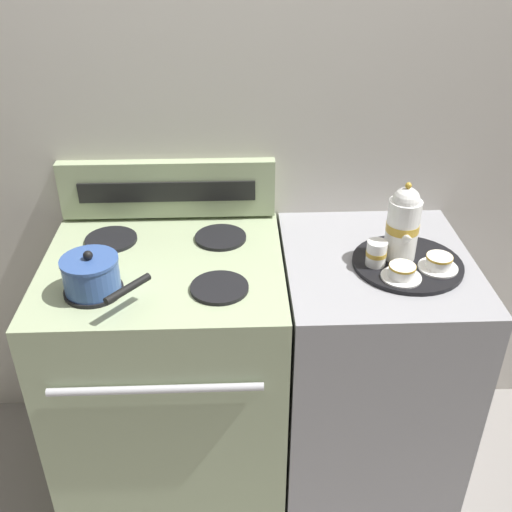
{
  "coord_description": "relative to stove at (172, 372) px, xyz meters",
  "views": [
    {
      "loc": [
        -0.07,
        -1.63,
        1.93
      ],
      "look_at": [
        -0.01,
        -0.1,
        1.0
      ],
      "focal_mm": 42.0,
      "sensor_mm": 36.0,
      "label": 1
    }
  ],
  "objects": [
    {
      "name": "wall_back",
      "position": [
        0.31,
        0.36,
        0.64
      ],
      "size": [
        6.0,
        0.05,
        2.2
      ],
      "color": "beige",
      "rests_on": "ground"
    },
    {
      "name": "teacup_right",
      "position": [
        0.73,
        -0.13,
        0.49
      ],
      "size": [
        0.12,
        0.12,
        0.04
      ],
      "color": "white",
      "rests_on": "serving_tray"
    },
    {
      "name": "creamer_jug",
      "position": [
        0.67,
        -0.05,
        0.51
      ],
      "size": [
        0.06,
        0.06,
        0.08
      ],
      "color": "white",
      "rests_on": "serving_tray"
    },
    {
      "name": "stove",
      "position": [
        0.0,
        0.0,
        0.0
      ],
      "size": [
        0.77,
        0.7,
        0.93
      ],
      "color": "#9EAD84",
      "rests_on": "ground"
    },
    {
      "name": "ground_plane",
      "position": [
        0.31,
        0.0,
        -0.46
      ],
      "size": [
        6.0,
        6.0,
        0.0
      ],
      "primitive_type": "plane",
      "color": "gray"
    },
    {
      "name": "teacup_left",
      "position": [
        0.86,
        -0.08,
        0.49
      ],
      "size": [
        0.12,
        0.12,
        0.04
      ],
      "color": "white",
      "rests_on": "serving_tray"
    },
    {
      "name": "teapot",
      "position": [
        0.76,
        -0.01,
        0.59
      ],
      "size": [
        0.1,
        0.17,
        0.26
      ],
      "color": "white",
      "rests_on": "serving_tray"
    },
    {
      "name": "side_counter",
      "position": [
        0.7,
        0.0,
        -0.0
      ],
      "size": [
        0.61,
        0.68,
        0.92
      ],
      "color": "#939399",
      "rests_on": "ground"
    },
    {
      "name": "control_panel",
      "position": [
        -0.0,
        0.31,
        0.57
      ],
      "size": [
        0.76,
        0.05,
        0.21
      ],
      "color": "#9EAD84",
      "rests_on": "stove"
    },
    {
      "name": "saucepan",
      "position": [
        -0.18,
        -0.15,
        0.52
      ],
      "size": [
        0.26,
        0.25,
        0.13
      ],
      "color": "#335193",
      "rests_on": "stove"
    },
    {
      "name": "serving_tray",
      "position": [
        0.78,
        -0.04,
        0.47
      ],
      "size": [
        0.35,
        0.35,
        0.01
      ],
      "color": "black",
      "rests_on": "side_counter"
    }
  ]
}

